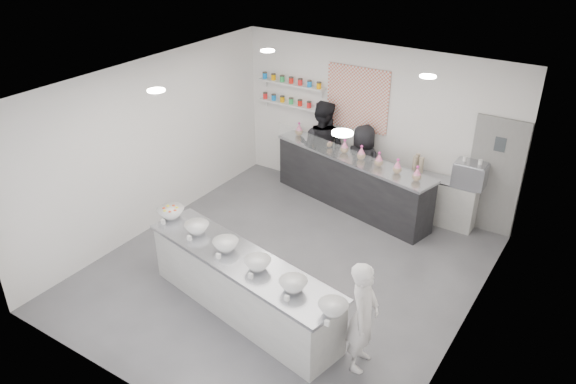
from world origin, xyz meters
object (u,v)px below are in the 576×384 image
(back_bar, at_px, (351,181))
(espresso_machine, at_px, (470,175))
(woman_prep, at_px, (363,317))
(staff_left, at_px, (322,147))
(staff_right, at_px, (362,165))
(espresso_ledge, at_px, (443,201))
(prep_counter, at_px, (243,286))

(back_bar, relative_size, espresso_machine, 6.24)
(woman_prep, xyz_separation_m, staff_left, (-2.80, 3.85, 0.19))
(back_bar, xyz_separation_m, woman_prep, (2.01, -3.60, 0.23))
(back_bar, bearing_deg, staff_left, 175.87)
(back_bar, distance_m, staff_right, 0.38)
(espresso_machine, relative_size, staff_right, 0.34)
(back_bar, relative_size, espresso_ledge, 2.88)
(prep_counter, distance_m, espresso_machine, 4.41)
(staff_left, relative_size, staff_right, 1.20)
(staff_left, bearing_deg, staff_right, 170.50)
(back_bar, xyz_separation_m, staff_right, (0.09, 0.25, 0.27))
(espresso_ledge, relative_size, staff_right, 0.74)
(woman_prep, distance_m, staff_left, 4.76)
(prep_counter, distance_m, woman_prep, 1.88)
(back_bar, distance_m, staff_left, 0.93)
(prep_counter, xyz_separation_m, espresso_ledge, (1.52, 3.93, -0.01))
(prep_counter, height_order, woman_prep, woman_prep)
(back_bar, distance_m, espresso_machine, 2.16)
(prep_counter, bearing_deg, staff_right, 102.18)
(prep_counter, relative_size, espresso_ledge, 2.81)
(espresso_machine, distance_m, woman_prep, 3.96)
(woman_prep, bearing_deg, back_bar, 19.30)
(woman_prep, bearing_deg, prep_counter, 79.76)
(espresso_machine, relative_size, woman_prep, 0.36)
(staff_right, bearing_deg, back_bar, 71.04)
(espresso_ledge, xyz_separation_m, woman_prep, (0.33, -3.94, 0.32))
(staff_right, bearing_deg, prep_counter, 92.15)
(espresso_machine, height_order, staff_right, staff_right)
(espresso_ledge, xyz_separation_m, staff_right, (-1.58, -0.09, 0.36))
(woman_prep, bearing_deg, staff_left, 26.16)
(prep_counter, bearing_deg, espresso_machine, 75.33)
(prep_counter, distance_m, staff_left, 3.98)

